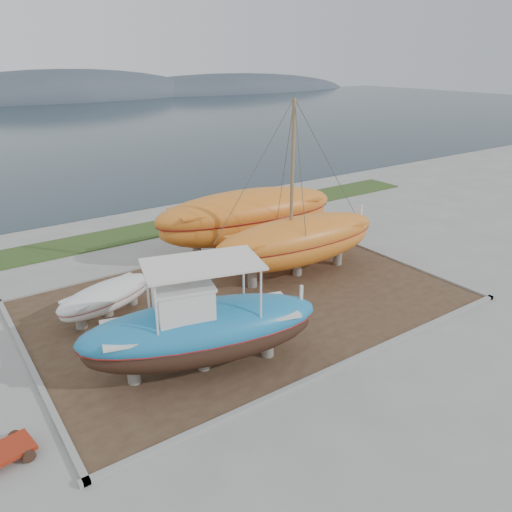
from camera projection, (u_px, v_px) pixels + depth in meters
ground at (305, 340)px, 19.24m from camera, size 140.00×140.00×0.00m
dirt_patch at (247, 301)px, 22.26m from camera, size 18.00×12.00×0.06m
curb_frame at (247, 300)px, 22.24m from camera, size 18.60×12.60×0.15m
grass_strip at (144, 231)px, 30.99m from camera, size 44.00×3.00×0.08m
blue_caique at (202, 318)px, 16.68m from camera, size 8.63×4.66×3.97m
white_dinghy at (107, 300)px, 20.73m from camera, size 4.82×3.01×1.36m
orange_sailboat at (300, 192)px, 23.24m from camera, size 9.16×3.17×8.45m
orange_bare_hull at (248, 223)px, 27.05m from camera, size 10.69×4.26×3.41m
red_trailer at (3, 455)px, 13.48m from camera, size 2.48×1.52×0.33m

